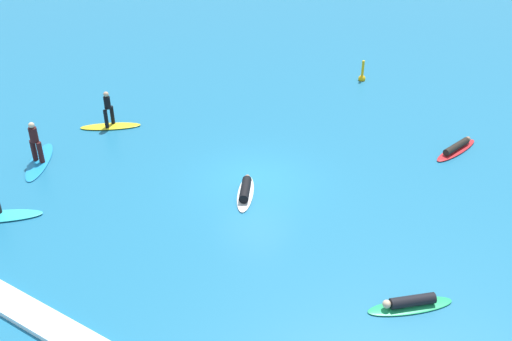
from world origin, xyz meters
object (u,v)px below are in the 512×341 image
at_px(surfer_on_red_board, 457,148).
at_px(surfer_on_blue_board, 37,152).
at_px(surfer_on_white_board, 245,191).
at_px(surfer_on_yellow_board, 110,120).
at_px(surfer_on_green_board, 410,303).
at_px(marker_buoy, 362,76).

bearing_deg(surfer_on_red_board, surfer_on_blue_board, 140.51).
xyz_separation_m(surfer_on_white_board, surfer_on_yellow_board, (-8.20, 1.32, 0.21)).
height_order(surfer_on_green_board, surfer_on_blue_board, surfer_on_blue_board).
height_order(surfer_on_white_board, marker_buoy, marker_buoy).
height_order(surfer_on_yellow_board, marker_buoy, surfer_on_yellow_board).
bearing_deg(surfer_on_yellow_board, surfer_on_red_board, 165.23).
relative_size(surfer_on_white_board, marker_buoy, 2.06).
height_order(surfer_on_white_board, surfer_on_yellow_board, surfer_on_yellow_board).
bearing_deg(surfer_on_white_board, surfer_on_red_board, -64.80).
distance_m(surfer_on_blue_board, marker_buoy, 16.86).
height_order(surfer_on_red_board, marker_buoy, marker_buoy).
distance_m(surfer_on_green_board, surfer_on_blue_board, 15.77).
xyz_separation_m(surfer_on_blue_board, marker_buoy, (7.75, 14.97, -0.26)).
xyz_separation_m(surfer_on_yellow_board, marker_buoy, (7.49, 11.11, -0.17)).
bearing_deg(surfer_on_white_board, marker_buoy, -24.11).
relative_size(surfer_on_red_board, surfer_on_white_board, 1.14).
bearing_deg(marker_buoy, surfer_on_white_board, -86.75).
xyz_separation_m(surfer_on_red_board, surfer_on_yellow_board, (-13.97, -6.21, 0.25)).
distance_m(surfer_on_green_board, marker_buoy, 16.86).
distance_m(surfer_on_white_board, marker_buoy, 12.45).
relative_size(surfer_on_green_board, marker_buoy, 1.97).
height_order(surfer_on_red_board, surfer_on_green_board, surfer_on_green_board).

